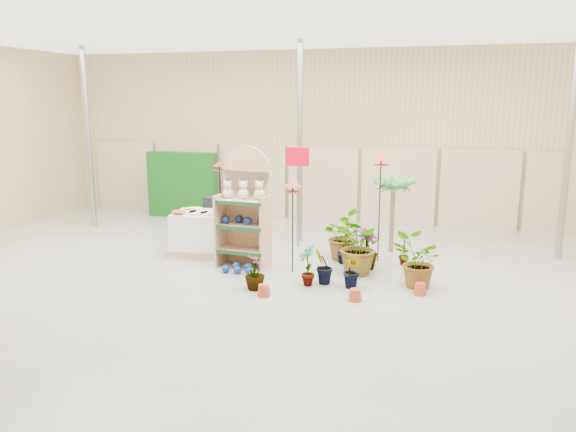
{
  "coord_description": "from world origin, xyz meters",
  "views": [
    {
      "loc": [
        3.25,
        -8.72,
        3.22
      ],
      "look_at": [
        0.3,
        1.5,
        1.0
      ],
      "focal_mm": 35.0,
      "sensor_mm": 36.0,
      "label": 1
    }
  ],
  "objects_px": {
    "potted_plant_2": "(360,246)",
    "pallet_stack": "(202,233)",
    "display_shelf": "(246,211)",
    "bird_table_front": "(293,186)"
  },
  "relations": [
    {
      "from": "pallet_stack",
      "to": "potted_plant_2",
      "type": "height_order",
      "value": "potted_plant_2"
    },
    {
      "from": "pallet_stack",
      "to": "bird_table_front",
      "type": "distance_m",
      "value": 2.64
    },
    {
      "from": "bird_table_front",
      "to": "potted_plant_2",
      "type": "xyz_separation_m",
      "value": [
        1.24,
        0.23,
        -1.11
      ]
    },
    {
      "from": "display_shelf",
      "to": "potted_plant_2",
      "type": "relative_size",
      "value": 2.12
    },
    {
      "from": "pallet_stack",
      "to": "bird_table_front",
      "type": "xyz_separation_m",
      "value": [
        2.21,
        -0.78,
        1.22
      ]
    },
    {
      "from": "potted_plant_2",
      "to": "pallet_stack",
      "type": "bearing_deg",
      "value": 170.93
    },
    {
      "from": "display_shelf",
      "to": "bird_table_front",
      "type": "distance_m",
      "value": 1.24
    },
    {
      "from": "display_shelf",
      "to": "bird_table_front",
      "type": "relative_size",
      "value": 1.3
    },
    {
      "from": "pallet_stack",
      "to": "potted_plant_2",
      "type": "relative_size",
      "value": 1.25
    },
    {
      "from": "display_shelf",
      "to": "pallet_stack",
      "type": "height_order",
      "value": "display_shelf"
    }
  ]
}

